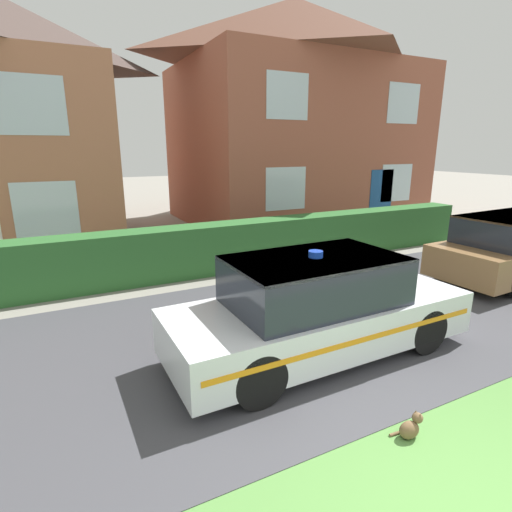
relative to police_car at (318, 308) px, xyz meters
The scene contains 6 objects.
road_strip 1.21m from the police_car, 119.44° to the left, with size 28.00×5.01×0.01m, color #424247.
lawn_verge 2.75m from the police_car, 100.61° to the right, with size 28.00×1.95×0.01m, color #568C42.
garden_hedge 4.32m from the police_car, 89.45° to the left, with size 15.46×0.73×1.14m, color #2D662D.
police_car is the anchor object (origin of this frame).
cat 1.94m from the police_car, 94.52° to the right, with size 0.31×0.19×0.28m.
house_right 11.78m from the police_car, 60.27° to the left, with size 8.76×7.08×8.10m.
Camera 1 is at (-2.60, -1.27, 2.85)m, focal length 28.00 mm.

